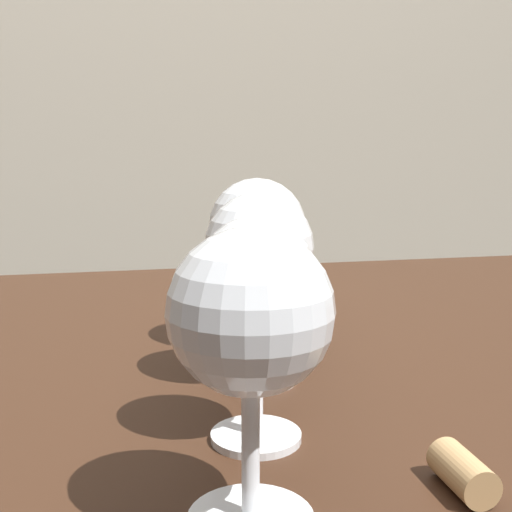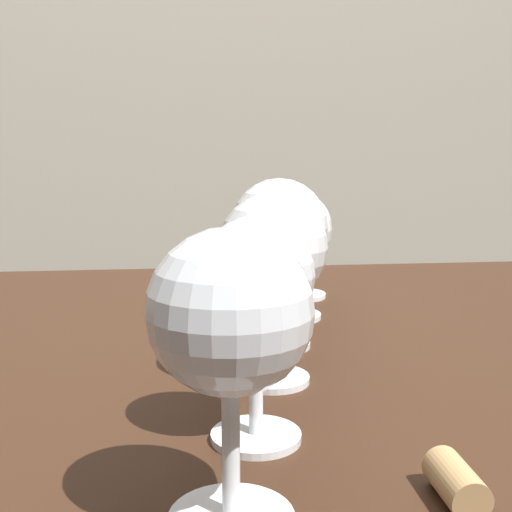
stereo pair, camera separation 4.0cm
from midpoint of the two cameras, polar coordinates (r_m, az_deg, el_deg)
The scene contains 8 objects.
dining_table at distance 0.66m, azimuth -1.73°, elevation -15.90°, with size 1.21×0.81×0.72m.
wine_glass_white at distance 0.31m, azimuth -4.19°, elevation -5.66°, with size 0.08×0.08×0.15m.
wine_glass_cabernet at distance 0.40m, azimuth -2.84°, elevation -2.24°, with size 0.07×0.07×0.14m.
wine_glass_chardonnay at distance 0.51m, azimuth -2.01°, elevation 0.48°, with size 0.08×0.08×0.15m.
wine_glass_pinot at distance 0.60m, azimuth -2.29°, elevation 2.15°, with size 0.09×0.09×0.16m.
wine_glass_port at distance 0.70m, azimuth -1.05°, elevation 2.01°, with size 0.09×0.09×0.14m.
wine_glass_amber at distance 0.80m, azimuth -0.43°, elevation 2.46°, with size 0.07×0.07×0.13m.
cork at distance 0.39m, azimuth 14.50°, elevation -17.72°, with size 0.02×0.02×0.04m, color tan.
Camera 1 is at (-0.12, -0.58, 0.91)m, focal length 46.29 mm.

